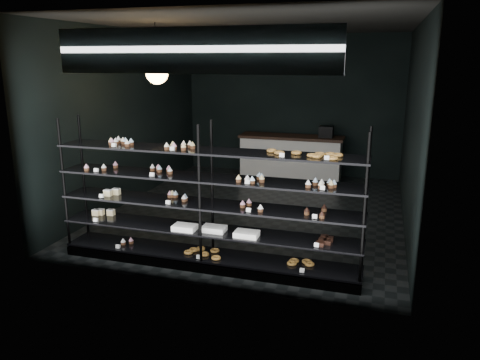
{
  "coord_description": "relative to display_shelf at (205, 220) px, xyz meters",
  "views": [
    {
      "loc": [
        2.05,
        -7.8,
        2.67
      ],
      "look_at": [
        0.25,
        -1.9,
        1.06
      ],
      "focal_mm": 35.0,
      "sensor_mm": 36.0,
      "label": 1
    }
  ],
  "objects": [
    {
      "name": "display_shelf",
      "position": [
        0.0,
        0.0,
        0.0
      ],
      "size": [
        4.0,
        0.5,
        1.91
      ],
      "color": "black",
      "rests_on": "room"
    },
    {
      "name": "room",
      "position": [
        0.06,
        2.45,
        0.97
      ],
      "size": [
        5.01,
        6.01,
        3.2
      ],
      "color": "black",
      "rests_on": "ground"
    },
    {
      "name": "pendant_lamp",
      "position": [
        -1.2,
        1.19,
        1.82
      ],
      "size": [
        0.33,
        0.33,
        0.9
      ],
      "color": "black",
      "rests_on": "room"
    },
    {
      "name": "signage",
      "position": [
        0.06,
        -0.48,
        2.12
      ],
      "size": [
        3.3,
        0.05,
        0.5
      ],
      "color": "#0D2041",
      "rests_on": "room"
    },
    {
      "name": "service_counter",
      "position": [
        0.18,
        4.95,
        -0.13
      ],
      "size": [
        2.33,
        0.65,
        1.23
      ],
      "color": "beige",
      "rests_on": "room"
    }
  ]
}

